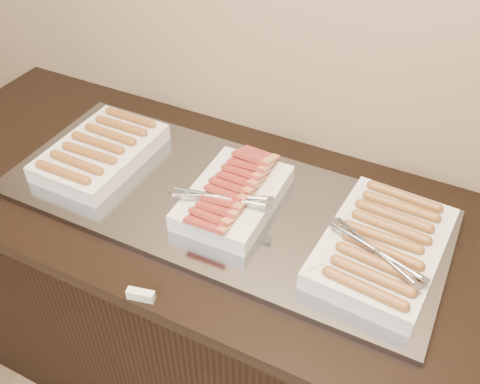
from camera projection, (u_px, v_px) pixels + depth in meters
name	position (u px, v px, depth m)	size (l,w,h in m)	color
counter	(231.00, 308.00, 1.74)	(2.06, 0.76, 0.90)	black
warming_tray	(220.00, 202.00, 1.45)	(1.20, 0.50, 0.02)	gray
dish_left	(101.00, 151.00, 1.56)	(0.25, 0.37, 0.07)	silver
dish_center	(233.00, 195.00, 1.40)	(0.27, 0.35, 0.10)	silver
dish_right	(382.00, 246.00, 1.27)	(0.29, 0.41, 0.08)	silver
label_holder	(141.00, 295.00, 1.21)	(0.06, 0.02, 0.03)	silver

